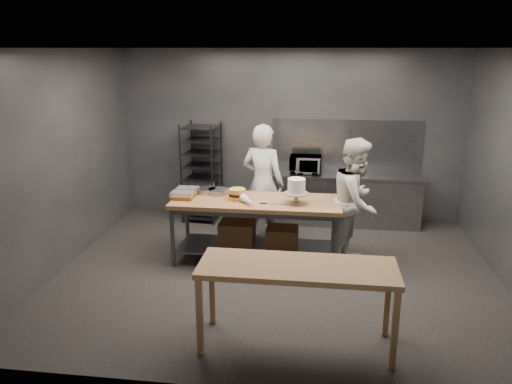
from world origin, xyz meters
The scene contains 16 objects.
ground centered at (0.00, 0.00, 0.00)m, with size 6.00×6.00×0.00m, color black.
back_wall centered at (0.00, 2.50, 1.50)m, with size 6.00×0.04×3.00m, color #4C4F54.
work_table centered at (-0.33, 0.41, 0.57)m, with size 2.40×0.90×0.92m.
near_counter centered at (0.36, -1.70, 0.81)m, with size 2.00×0.70×0.90m.
back_counter centered at (1.00, 2.18, 0.45)m, with size 2.60×0.60×0.90m.
splashback_panel centered at (1.00, 2.48, 1.35)m, with size 2.60×0.02×0.90m, color slate.
speed_rack centered at (-1.53, 2.10, 0.86)m, with size 0.65×0.70×1.75m.
chef_behind centered at (-0.33, 1.21, 0.95)m, with size 0.69×0.45×1.89m, color silver.
chef_right centered at (1.07, 0.49, 0.91)m, with size 0.89×0.69×1.83m, color silver.
microwave centered at (0.30, 2.18, 1.05)m, with size 0.54×0.37×0.30m, color black.
frosted_cake_stand centered at (0.24, 0.29, 1.15)m, with size 0.34×0.34×0.36m.
layer_cake centered at (-0.60, 0.38, 1.00)m, with size 0.24×0.24×0.16m.
cake_pans centered at (-1.14, 0.61, 0.96)m, with size 0.74×0.38×0.07m.
piping_bag centered at (-0.41, 0.15, 0.98)m, with size 0.12×0.12×0.38m, color white.
offset_spatula centered at (-0.12, 0.23, 0.93)m, with size 0.36×0.02×0.02m.
pastry_clamshells centered at (-1.38, 0.42, 0.98)m, with size 0.32×0.45×0.11m.
Camera 1 is at (0.55, -6.32, 3.00)m, focal length 35.00 mm.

